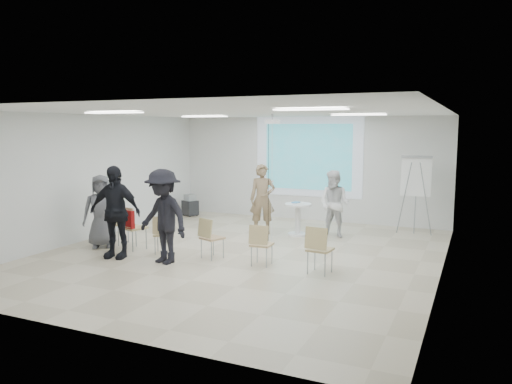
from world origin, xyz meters
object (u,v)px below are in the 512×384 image
at_px(player_right, 334,200).
at_px(audience_mid, 163,210).
at_px(audience_outer, 101,207).
at_px(pedestal_table, 298,217).
at_px(chair_right_far, 318,246).
at_px(flipchart_easel, 416,177).
at_px(av_cart, 190,206).
at_px(chair_center, 209,235).
at_px(chair_left_inner, 163,231).
at_px(player_left, 262,194).
at_px(chair_left_mid, 131,224).
at_px(chair_far_left, 114,220).
at_px(chair_right_inner, 260,242).
at_px(laptop, 164,233).
at_px(audience_left, 115,205).

relative_size(player_right, audience_mid, 0.86).
bearing_deg(audience_outer, player_right, -1.53).
bearing_deg(pedestal_table, chair_right_far, -64.24).
distance_m(player_right, flipchart_easel, 2.16).
bearing_deg(av_cart, chair_center, -29.33).
bearing_deg(chair_center, chair_left_inner, -157.02).
xyz_separation_m(player_left, chair_left_inner, (-1.10, -2.80, -0.52)).
distance_m(player_right, chair_left_mid, 4.88).
bearing_deg(pedestal_table, player_right, 12.41).
xyz_separation_m(player_left, av_cart, (-3.07, 1.49, -0.70)).
relative_size(player_left, chair_left_mid, 2.08).
distance_m(chair_left_inner, chair_right_far, 3.48).
distance_m(audience_mid, flipchart_easel, 6.42).
distance_m(player_right, chair_far_left, 5.27).
distance_m(chair_left_mid, flipchart_easel, 6.99).
bearing_deg(pedestal_table, chair_center, -107.08).
distance_m(chair_right_inner, laptop, 2.32).
distance_m(pedestal_table, audience_outer, 4.71).
relative_size(player_left, laptop, 6.63).
bearing_deg(audience_left, pedestal_table, 43.81).
bearing_deg(player_right, chair_right_inner, -89.62).
relative_size(chair_left_inner, audience_outer, 0.45).
bearing_deg(player_right, laptop, -122.61).
height_order(chair_left_inner, flipchart_easel, flipchart_easel).
xyz_separation_m(pedestal_table, audience_mid, (-1.57, -3.54, 0.60)).
xyz_separation_m(audience_left, audience_outer, (-0.90, 0.61, -0.18)).
xyz_separation_m(laptop, audience_outer, (-1.59, -0.12, 0.48)).
distance_m(pedestal_table, player_left, 1.06).
height_order(player_right, av_cart, player_right).
xyz_separation_m(chair_left_mid, laptop, (0.81, 0.09, -0.13)).
distance_m(chair_right_far, av_cart, 7.00).
xyz_separation_m(chair_left_mid, audience_outer, (-0.78, -0.03, 0.35)).
bearing_deg(chair_left_mid, laptop, 21.43).
height_order(chair_right_far, audience_left, audience_left).
height_order(pedestal_table, chair_right_far, chair_right_far).
bearing_deg(chair_left_inner, chair_right_inner, -25.23).
relative_size(pedestal_table, av_cart, 1.26).
bearing_deg(chair_center, chair_far_left, -164.38).
relative_size(chair_left_inner, flipchart_easel, 0.41).
bearing_deg(chair_right_inner, player_left, 110.00).
bearing_deg(player_left, audience_mid, -124.86).
distance_m(chair_far_left, chair_left_inner, 1.56).
relative_size(chair_left_mid, laptop, 3.19).
height_order(chair_right_far, flipchart_easel, flipchart_easel).
height_order(chair_center, chair_right_far, chair_right_far).
height_order(player_left, audience_outer, player_left).
bearing_deg(chair_center, pedestal_table, 93.56).
bearing_deg(av_cart, audience_outer, -60.69).
bearing_deg(audience_outer, chair_far_left, 37.47).
distance_m(audience_left, av_cart, 5.15).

